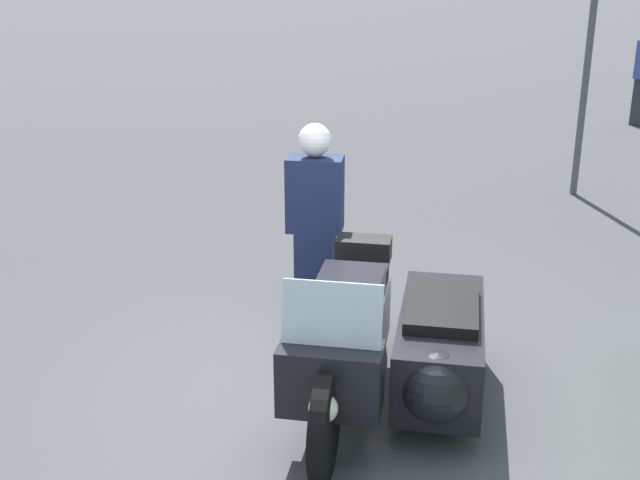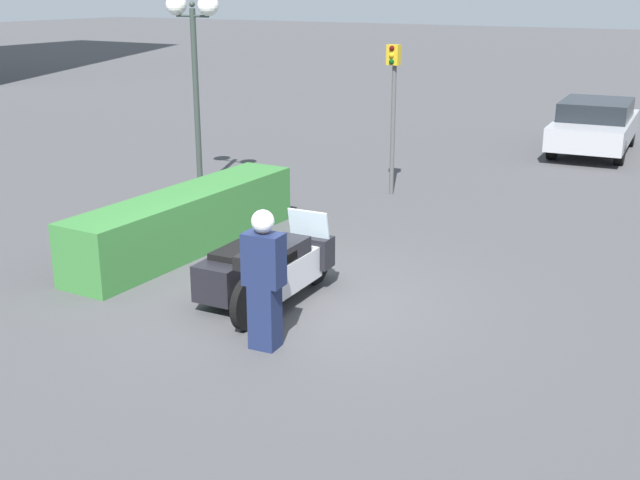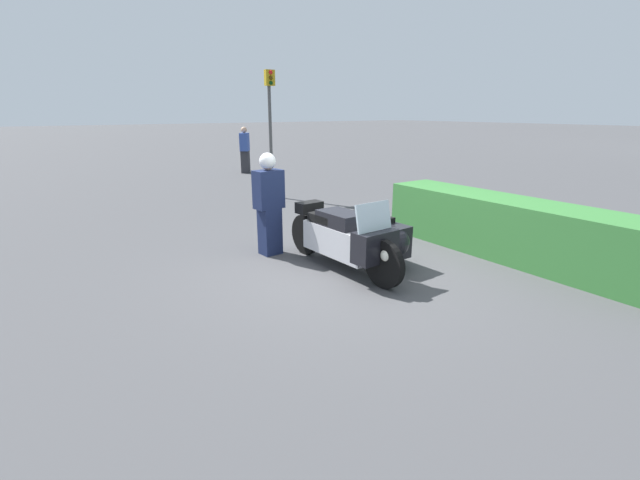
{
  "view_description": "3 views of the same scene",
  "coord_description": "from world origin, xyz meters",
  "px_view_note": "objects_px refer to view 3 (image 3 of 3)",
  "views": [
    {
      "loc": [
        4.89,
        0.92,
        3.03
      ],
      "look_at": [
        -0.64,
        -0.37,
        0.99
      ],
      "focal_mm": 45.0,
      "sensor_mm": 36.0,
      "label": 1
    },
    {
      "loc": [
        -8.71,
        -5.64,
        4.17
      ],
      "look_at": [
        -0.02,
        -0.55,
        0.98
      ],
      "focal_mm": 45.0,
      "sensor_mm": 36.0,
      "label": 2
    },
    {
      "loc": [
        4.88,
        -3.87,
        2.37
      ],
      "look_at": [
        0.31,
        -0.72,
        0.69
      ],
      "focal_mm": 24.0,
      "sensor_mm": 36.0,
      "label": 3
    }
  ],
  "objects_px": {
    "police_motorcycle": "(358,236)",
    "traffic_light_far": "(270,116)",
    "officer_rider": "(269,202)",
    "pedestrian_bystander": "(245,150)",
    "hedge_bush_curbside": "(516,230)"
  },
  "relations": [
    {
      "from": "police_motorcycle",
      "to": "hedge_bush_curbside",
      "type": "bearing_deg",
      "value": 60.35
    },
    {
      "from": "officer_rider",
      "to": "pedestrian_bystander",
      "type": "relative_size",
      "value": 0.97
    },
    {
      "from": "police_motorcycle",
      "to": "officer_rider",
      "type": "bearing_deg",
      "value": -149.14
    },
    {
      "from": "police_motorcycle",
      "to": "pedestrian_bystander",
      "type": "xyz_separation_m",
      "value": [
        -10.79,
        3.12,
        0.41
      ]
    },
    {
      "from": "police_motorcycle",
      "to": "traffic_light_far",
      "type": "distance_m",
      "value": 6.22
    },
    {
      "from": "officer_rider",
      "to": "pedestrian_bystander",
      "type": "height_order",
      "value": "pedestrian_bystander"
    },
    {
      "from": "traffic_light_far",
      "to": "pedestrian_bystander",
      "type": "distance_m",
      "value": 5.44
    },
    {
      "from": "police_motorcycle",
      "to": "hedge_bush_curbside",
      "type": "distance_m",
      "value": 2.67
    },
    {
      "from": "officer_rider",
      "to": "traffic_light_far",
      "type": "xyz_separation_m",
      "value": [
        -4.45,
        2.46,
        1.33
      ]
    },
    {
      "from": "police_motorcycle",
      "to": "traffic_light_far",
      "type": "bearing_deg",
      "value": 161.66
    },
    {
      "from": "officer_rider",
      "to": "traffic_light_far",
      "type": "distance_m",
      "value": 5.26
    },
    {
      "from": "hedge_bush_curbside",
      "to": "traffic_light_far",
      "type": "distance_m",
      "value": 7.22
    },
    {
      "from": "hedge_bush_curbside",
      "to": "pedestrian_bystander",
      "type": "relative_size",
      "value": 2.73
    },
    {
      "from": "police_motorcycle",
      "to": "traffic_light_far",
      "type": "height_order",
      "value": "traffic_light_far"
    },
    {
      "from": "hedge_bush_curbside",
      "to": "pedestrian_bystander",
      "type": "distance_m",
      "value": 12.03
    }
  ]
}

